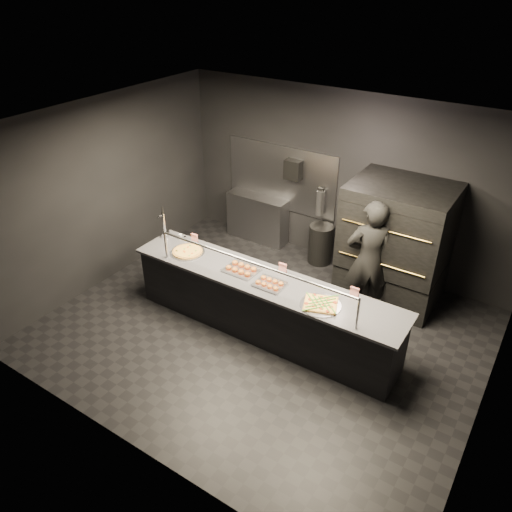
# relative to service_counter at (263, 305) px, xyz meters

# --- Properties ---
(room) EXTENTS (6.04, 6.00, 3.00)m
(room) POSITION_rel_service_counter_xyz_m (-0.02, 0.05, 1.03)
(room) COLOR black
(room) RESTS_ON ground
(service_counter) EXTENTS (4.10, 0.78, 1.37)m
(service_counter) POSITION_rel_service_counter_xyz_m (0.00, 0.00, 0.00)
(service_counter) COLOR black
(service_counter) RESTS_ON ground
(pizza_oven) EXTENTS (1.50, 1.23, 1.91)m
(pizza_oven) POSITION_rel_service_counter_xyz_m (1.20, 1.90, 0.50)
(pizza_oven) COLOR black
(pizza_oven) RESTS_ON ground
(prep_shelf) EXTENTS (1.20, 0.35, 0.90)m
(prep_shelf) POSITION_rel_service_counter_xyz_m (-1.60, 2.32, -0.01)
(prep_shelf) COLOR #99999E
(prep_shelf) RESTS_ON ground
(towel_dispenser) EXTENTS (0.30, 0.20, 0.35)m
(towel_dispenser) POSITION_rel_service_counter_xyz_m (-0.90, 2.39, 1.09)
(towel_dispenser) COLOR black
(towel_dispenser) RESTS_ON room
(fire_extinguisher) EXTENTS (0.14, 0.14, 0.51)m
(fire_extinguisher) POSITION_rel_service_counter_xyz_m (-0.35, 2.40, 0.60)
(fire_extinguisher) COLOR #B2B2B7
(fire_extinguisher) RESTS_ON room
(beer_tap) EXTENTS (0.14, 0.20, 0.55)m
(beer_tap) POSITION_rel_service_counter_xyz_m (-1.95, 0.17, 0.61)
(beer_tap) COLOR silver
(beer_tap) RESTS_ON service_counter
(round_pizza) EXTENTS (0.52, 0.52, 0.03)m
(round_pizza) POSITION_rel_service_counter_xyz_m (-1.34, -0.02, 0.47)
(round_pizza) COLOR silver
(round_pizza) RESTS_ON service_counter
(slider_tray_a) EXTENTS (0.47, 0.35, 0.07)m
(slider_tray_a) POSITION_rel_service_counter_xyz_m (-0.37, -0.00, 0.48)
(slider_tray_a) COLOR silver
(slider_tray_a) RESTS_ON service_counter
(slider_tray_b) EXTENTS (0.41, 0.30, 0.06)m
(slider_tray_b) POSITION_rel_service_counter_xyz_m (0.15, -0.09, 0.48)
(slider_tray_b) COLOR silver
(slider_tray_b) RESTS_ON service_counter
(square_pizza) EXTENTS (0.53, 0.53, 0.05)m
(square_pizza) POSITION_rel_service_counter_xyz_m (0.94, -0.12, 0.47)
(square_pizza) COLOR silver
(square_pizza) RESTS_ON service_counter
(condiment_jar) EXTENTS (0.13, 0.05, 0.09)m
(condiment_jar) POSITION_rel_service_counter_xyz_m (-1.67, 0.25, 0.50)
(condiment_jar) COLOR silver
(condiment_jar) RESTS_ON service_counter
(tent_cards) EXTENTS (2.79, 0.04, 0.15)m
(tent_cards) POSITION_rel_service_counter_xyz_m (-0.03, 0.28, 0.53)
(tent_cards) COLOR white
(tent_cards) RESTS_ON service_counter
(trash_bin) EXTENTS (0.43, 0.43, 0.71)m
(trash_bin) POSITION_rel_service_counter_xyz_m (-0.20, 2.22, -0.11)
(trash_bin) COLOR black
(trash_bin) RESTS_ON ground
(worker) EXTENTS (0.83, 0.75, 1.89)m
(worker) POSITION_rel_service_counter_xyz_m (1.04, 1.22, 0.48)
(worker) COLOR black
(worker) RESTS_ON ground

